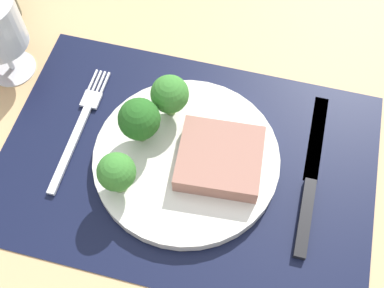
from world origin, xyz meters
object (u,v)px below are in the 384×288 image
object	(u,v)px
plate	(186,159)
steak	(221,155)
fork	(80,126)
knife	(310,184)

from	to	relation	value
plate	steak	distance (cm)	4.68
plate	fork	size ratio (longest dim) A/B	1.21
steak	knife	world-z (taller)	steak
fork	knife	xyz separation A→B (cm)	(30.30, -0.89, 0.05)
plate	fork	distance (cm)	14.90
fork	knife	distance (cm)	30.32
plate	steak	world-z (taller)	steak
steak	fork	bearing A→B (deg)	177.21
fork	knife	world-z (taller)	knife
steak	knife	size ratio (longest dim) A/B	0.43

